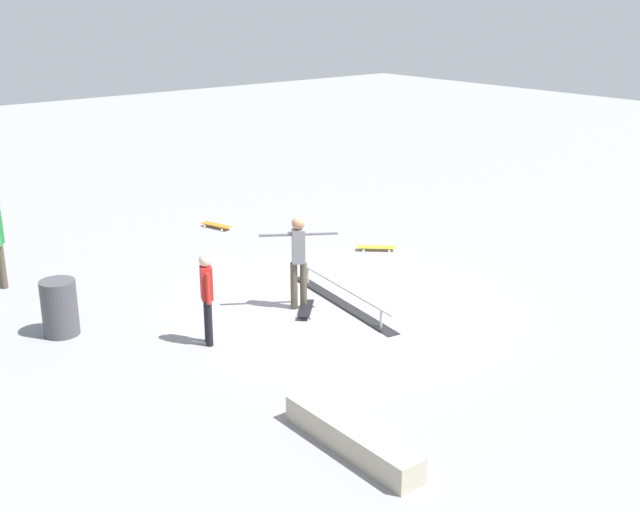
{
  "coord_description": "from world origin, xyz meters",
  "views": [
    {
      "loc": [
        -9.96,
        8.51,
        5.25
      ],
      "look_at": [
        -0.06,
        0.35,
        1.0
      ],
      "focal_mm": 44.87,
      "sensor_mm": 36.0,
      "label": 1
    }
  ],
  "objects_px": {
    "loose_skateboard_orange": "(216,225)",
    "loose_skateboard_yellow": "(376,247)",
    "grind_rail": "(342,296)",
    "skater_main": "(298,256)",
    "skate_ledge": "(351,438)",
    "bystander_red_shirt": "(207,294)",
    "skateboard_main": "(306,309)",
    "trash_bin": "(60,308)"
  },
  "relations": [
    {
      "from": "loose_skateboard_orange",
      "to": "loose_skateboard_yellow",
      "type": "height_order",
      "value": "same"
    },
    {
      "from": "skater_main",
      "to": "trash_bin",
      "type": "height_order",
      "value": "skater_main"
    },
    {
      "from": "grind_rail",
      "to": "skater_main",
      "type": "height_order",
      "value": "skater_main"
    },
    {
      "from": "skate_ledge",
      "to": "trash_bin",
      "type": "distance_m",
      "value": 5.69
    },
    {
      "from": "loose_skateboard_orange",
      "to": "loose_skateboard_yellow",
      "type": "relative_size",
      "value": 1.13
    },
    {
      "from": "skate_ledge",
      "to": "skateboard_main",
      "type": "xyz_separation_m",
      "value": [
        3.74,
        -2.28,
        -0.09
      ]
    },
    {
      "from": "skate_ledge",
      "to": "loose_skateboard_yellow",
      "type": "relative_size",
      "value": 2.95
    },
    {
      "from": "skateboard_main",
      "to": "loose_skateboard_orange",
      "type": "xyz_separation_m",
      "value": [
        5.38,
        -1.6,
        0.0
      ]
    },
    {
      "from": "skateboard_main",
      "to": "trash_bin",
      "type": "xyz_separation_m",
      "value": [
        1.79,
        3.6,
        0.38
      ]
    },
    {
      "from": "skater_main",
      "to": "loose_skateboard_orange",
      "type": "xyz_separation_m",
      "value": [
        5.14,
        -1.57,
        -0.89
      ]
    },
    {
      "from": "loose_skateboard_orange",
      "to": "bystander_red_shirt",
      "type": "bearing_deg",
      "value": -47.9
    },
    {
      "from": "skater_main",
      "to": "skateboard_main",
      "type": "distance_m",
      "value": 0.92
    },
    {
      "from": "loose_skateboard_orange",
      "to": "trash_bin",
      "type": "distance_m",
      "value": 6.34
    },
    {
      "from": "trash_bin",
      "to": "grind_rail",
      "type": "bearing_deg",
      "value": -113.43
    },
    {
      "from": "grind_rail",
      "to": "loose_skateboard_yellow",
      "type": "bearing_deg",
      "value": -45.12
    },
    {
      "from": "skater_main",
      "to": "trash_bin",
      "type": "bearing_deg",
      "value": 10.07
    },
    {
      "from": "skater_main",
      "to": "loose_skateboard_yellow",
      "type": "xyz_separation_m",
      "value": [
        1.53,
        -3.29,
        -0.89
      ]
    },
    {
      "from": "bystander_red_shirt",
      "to": "loose_skateboard_orange",
      "type": "relative_size",
      "value": 1.8
    },
    {
      "from": "skate_ledge",
      "to": "loose_skateboard_orange",
      "type": "xyz_separation_m",
      "value": [
        9.12,
        -3.89,
        -0.09
      ]
    },
    {
      "from": "grind_rail",
      "to": "skateboard_main",
      "type": "bearing_deg",
      "value": 92.07
    },
    {
      "from": "loose_skateboard_yellow",
      "to": "trash_bin",
      "type": "bearing_deg",
      "value": -137.99
    },
    {
      "from": "loose_skateboard_yellow",
      "to": "skateboard_main",
      "type": "bearing_deg",
      "value": -109.8
    },
    {
      "from": "grind_rail",
      "to": "loose_skateboard_orange",
      "type": "xyz_separation_m",
      "value": [
        5.47,
        -0.87,
        -0.07
      ]
    },
    {
      "from": "loose_skateboard_orange",
      "to": "loose_skateboard_yellow",
      "type": "distance_m",
      "value": 4.0
    },
    {
      "from": "loose_skateboard_orange",
      "to": "trash_bin",
      "type": "bearing_deg",
      "value": -69.89
    },
    {
      "from": "skater_main",
      "to": "loose_skateboard_orange",
      "type": "distance_m",
      "value": 5.45
    },
    {
      "from": "grind_rail",
      "to": "skater_main",
      "type": "distance_m",
      "value": 1.13
    },
    {
      "from": "skate_ledge",
      "to": "loose_skateboard_orange",
      "type": "bearing_deg",
      "value": -23.08
    },
    {
      "from": "skate_ledge",
      "to": "trash_bin",
      "type": "bearing_deg",
      "value": 13.45
    },
    {
      "from": "skate_ledge",
      "to": "loose_skateboard_orange",
      "type": "relative_size",
      "value": 2.6
    },
    {
      "from": "skater_main",
      "to": "trash_bin",
      "type": "xyz_separation_m",
      "value": [
        1.55,
        3.63,
        -0.51
      ]
    },
    {
      "from": "trash_bin",
      "to": "bystander_red_shirt",
      "type": "bearing_deg",
      "value": -138.12
    },
    {
      "from": "skater_main",
      "to": "trash_bin",
      "type": "distance_m",
      "value": 3.98
    },
    {
      "from": "bystander_red_shirt",
      "to": "loose_skateboard_yellow",
      "type": "height_order",
      "value": "bystander_red_shirt"
    },
    {
      "from": "skate_ledge",
      "to": "grind_rail",
      "type": "bearing_deg",
      "value": -39.59
    },
    {
      "from": "grind_rail",
      "to": "bystander_red_shirt",
      "type": "distance_m",
      "value": 2.79
    },
    {
      "from": "loose_skateboard_orange",
      "to": "grind_rail",
      "type": "bearing_deg",
      "value": -23.46
    },
    {
      "from": "bystander_red_shirt",
      "to": "loose_skateboard_yellow",
      "type": "bearing_deg",
      "value": 132.12
    },
    {
      "from": "grind_rail",
      "to": "loose_skateboard_orange",
      "type": "relative_size",
      "value": 3.89
    },
    {
      "from": "grind_rail",
      "to": "bystander_red_shirt",
      "type": "xyz_separation_m",
      "value": [
        0.06,
        2.71,
        0.69
      ]
    },
    {
      "from": "grind_rail",
      "to": "loose_skateboard_yellow",
      "type": "height_order",
      "value": "grind_rail"
    },
    {
      "from": "skate_ledge",
      "to": "loose_skateboard_yellow",
      "type": "height_order",
      "value": "skate_ledge"
    }
  ]
}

